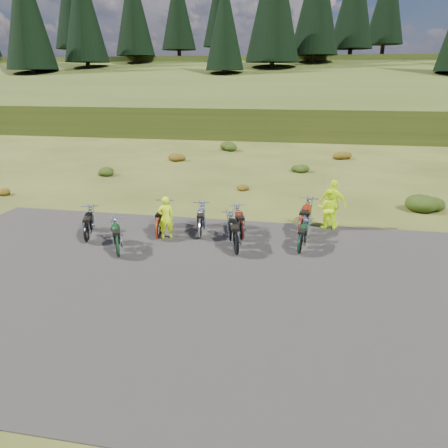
% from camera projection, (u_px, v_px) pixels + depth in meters
% --- Properties ---
extents(ground, '(300.00, 300.00, 0.00)m').
position_uv_depth(ground, '(211.00, 257.00, 14.49)').
color(ground, '#373F15').
rests_on(ground, ground).
extents(gravel_pad, '(20.00, 12.00, 0.04)m').
position_uv_depth(gravel_pad, '(197.00, 284.00, 12.63)').
color(gravel_pad, black).
rests_on(gravel_pad, ground).
extents(hill_slope, '(300.00, 45.97, 9.37)m').
position_uv_depth(hill_slope, '(288.00, 120.00, 61.03)').
color(hill_slope, '#334216').
rests_on(hill_slope, ground).
extents(hill_plateau, '(300.00, 90.00, 9.17)m').
position_uv_depth(hill_plateau, '(299.00, 100.00, 116.88)').
color(hill_plateau, '#334216').
rests_on(hill_plateau, ground).
extents(conifer_14, '(5.28, 5.28, 14.00)m').
position_uv_depth(conifer_14, '(29.00, 17.00, 83.40)').
color(conifer_14, black).
rests_on(conifer_14, ground).
extents(conifer_15, '(7.92, 7.92, 20.00)m').
position_uv_depth(conifer_15, '(71.00, 0.00, 86.77)').
color(conifer_15, black).
rests_on(conifer_15, ground).
extents(conifer_16, '(7.48, 7.48, 19.00)m').
position_uv_depth(conifer_16, '(25.00, 8.00, 63.99)').
color(conifer_16, black).
rests_on(conifer_16, ground).
extents(conifer_17, '(7.04, 7.04, 18.00)m').
position_uv_depth(conifer_17, '(83.00, 8.00, 68.29)').
color(conifer_17, black).
rests_on(conifer_17, ground).
extents(conifer_18, '(6.60, 6.60, 17.00)m').
position_uv_depth(conifer_18, '(133.00, 8.00, 72.59)').
color(conifer_18, black).
rests_on(conifer_18, ground).
extents(conifer_19, '(6.16, 6.16, 16.00)m').
position_uv_depth(conifer_19, '(178.00, 7.00, 76.89)').
color(conifer_19, black).
rests_on(conifer_19, ground).
extents(conifer_20, '(5.72, 5.72, 15.00)m').
position_uv_depth(conifer_20, '(218.00, 9.00, 81.32)').
color(conifer_20, black).
rests_on(conifer_20, ground).
extents(conifer_21, '(5.28, 5.28, 14.00)m').
position_uv_depth(conifer_21, '(225.00, 23.00, 58.61)').
color(conifer_21, black).
rests_on(conifer_21, ground).
extents(shrub_0, '(0.77, 0.77, 0.45)m').
position_uv_depth(shrub_0, '(6.00, 190.00, 22.13)').
color(shrub_0, '#62330C').
rests_on(shrub_0, ground).
extents(shrub_1, '(1.03, 1.03, 0.61)m').
position_uv_depth(shrub_1, '(105.00, 170.00, 26.52)').
color(shrub_1, black).
rests_on(shrub_1, ground).
extents(shrub_2, '(1.30, 1.30, 0.77)m').
position_uv_depth(shrub_2, '(176.00, 156.00, 30.92)').
color(shrub_2, '#62330C').
rests_on(shrub_2, ground).
extents(shrub_3, '(1.56, 1.56, 0.92)m').
position_uv_depth(shrub_3, '(229.00, 145.00, 35.31)').
color(shrub_3, black).
rests_on(shrub_3, ground).
extents(shrub_4, '(0.77, 0.77, 0.45)m').
position_uv_depth(shrub_4, '(241.00, 186.00, 23.05)').
color(shrub_4, '#62330C').
rests_on(shrub_4, ground).
extents(shrub_5, '(1.03, 1.03, 0.61)m').
position_uv_depth(shrub_5, '(299.00, 167.00, 27.44)').
color(shrub_5, black).
rests_on(shrub_5, ground).
extents(shrub_6, '(1.30, 1.30, 0.77)m').
position_uv_depth(shrub_6, '(341.00, 154.00, 31.84)').
color(shrub_6, '#62330C').
rests_on(shrub_6, ground).
extents(shrub_7, '(1.56, 1.56, 0.92)m').
position_uv_depth(shrub_7, '(427.00, 200.00, 19.48)').
color(shrub_7, black).
rests_on(shrub_7, ground).
extents(motorcycle_0, '(1.29, 2.14, 1.06)m').
position_uv_depth(motorcycle_0, '(87.00, 243.00, 15.76)').
color(motorcycle_0, black).
rests_on(motorcycle_0, ground).
extents(motorcycle_1, '(0.96, 2.29, 1.16)m').
position_uv_depth(motorcycle_1, '(159.00, 239.00, 16.12)').
color(motorcycle_1, maroon).
rests_on(motorcycle_1, ground).
extents(motorcycle_2, '(1.52, 2.12, 1.07)m').
position_uv_depth(motorcycle_2, '(118.00, 258.00, 14.48)').
color(motorcycle_2, black).
rests_on(motorcycle_2, ground).
extents(motorcycle_3, '(1.02, 2.14, 1.08)m').
position_uv_depth(motorcycle_3, '(200.00, 239.00, 16.19)').
color(motorcycle_3, '#B0B0B5').
rests_on(motorcycle_3, ground).
extents(motorcycle_4, '(1.20, 2.06, 1.02)m').
position_uv_depth(motorcycle_4, '(242.00, 240.00, 16.08)').
color(motorcycle_4, '#51180D').
rests_on(motorcycle_4, ground).
extents(motorcycle_5, '(1.39, 2.35, 1.17)m').
position_uv_depth(motorcycle_5, '(236.00, 255.00, 14.67)').
color(motorcycle_5, black).
rests_on(motorcycle_5, ground).
extents(motorcycle_6, '(1.13, 2.38, 1.20)m').
position_uv_depth(motorcycle_6, '(301.00, 237.00, 16.31)').
color(motorcycle_6, maroon).
rests_on(motorcycle_6, ground).
extents(motorcycle_7, '(0.88, 1.95, 0.99)m').
position_uv_depth(motorcycle_7, '(299.00, 255.00, 14.73)').
color(motorcycle_7, black).
rests_on(motorcycle_7, ground).
extents(person_middle, '(0.69, 0.61, 1.59)m').
position_uv_depth(person_middle, '(166.00, 218.00, 15.90)').
color(person_middle, '#C3EB0C').
rests_on(person_middle, ground).
extents(person_right_a, '(0.78, 0.62, 1.58)m').
position_uv_depth(person_right_a, '(327.00, 209.00, 17.03)').
color(person_right_a, '#C3EB0C').
rests_on(person_right_a, ground).
extents(person_right_b, '(1.21, 0.92, 1.91)m').
position_uv_depth(person_right_b, '(333.00, 204.00, 17.07)').
color(person_right_b, '#C3EB0C').
rests_on(person_right_b, ground).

